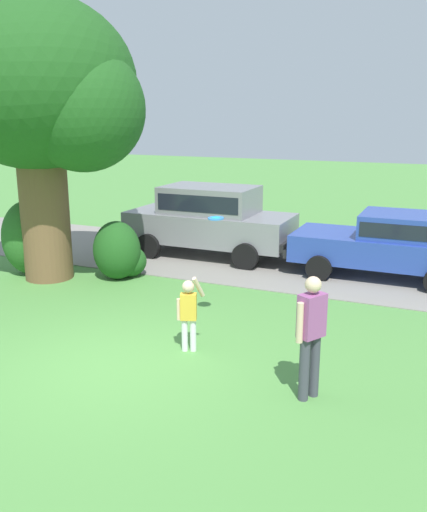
{
  "coord_description": "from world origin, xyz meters",
  "views": [
    {
      "loc": [
        4.68,
        -6.56,
        3.79
      ],
      "look_at": [
        0.44,
        2.97,
        1.1
      ],
      "focal_mm": 38.64,
      "sensor_mm": 36.0,
      "label": 1
    }
  ],
  "objects_px": {
    "oak_tree_large": "(45,95)",
    "frisbee": "(216,218)",
    "adult_onlooker": "(311,331)",
    "parked_sedan": "(388,242)",
    "child_thrower": "(189,310)",
    "parked_suv": "(210,217)"
  },
  "relations": [
    {
      "from": "oak_tree_large",
      "to": "frisbee",
      "type": "height_order",
      "value": "oak_tree_large"
    },
    {
      "from": "adult_onlooker",
      "to": "parked_sedan",
      "type": "bearing_deg",
      "value": 88.09
    },
    {
      "from": "frisbee",
      "to": "child_thrower",
      "type": "bearing_deg",
      "value": -89.97
    },
    {
      "from": "parked_sedan",
      "to": "adult_onlooker",
      "type": "bearing_deg",
      "value": -91.91
    },
    {
      "from": "adult_onlooker",
      "to": "oak_tree_large",
      "type": "bearing_deg",
      "value": 154.97
    },
    {
      "from": "frisbee",
      "to": "adult_onlooker",
      "type": "relative_size",
      "value": 0.16
    },
    {
      "from": "parked_sedan",
      "to": "oak_tree_large",
      "type": "bearing_deg",
      "value": -155.72
    },
    {
      "from": "child_thrower",
      "to": "frisbee",
      "type": "relative_size",
      "value": 4.58
    },
    {
      "from": "oak_tree_large",
      "to": "child_thrower",
      "type": "xyz_separation_m",
      "value": [
        4.76,
        -2.52,
        -3.5
      ]
    },
    {
      "from": "parked_sedan",
      "to": "frisbee",
      "type": "bearing_deg",
      "value": -117.37
    },
    {
      "from": "oak_tree_large",
      "to": "parked_sedan",
      "type": "bearing_deg",
      "value": 24.28
    },
    {
      "from": "oak_tree_large",
      "to": "parked_suv",
      "type": "height_order",
      "value": "oak_tree_large"
    },
    {
      "from": "oak_tree_large",
      "to": "child_thrower",
      "type": "bearing_deg",
      "value": -27.9
    },
    {
      "from": "parked_suv",
      "to": "parked_sedan",
      "type": "bearing_deg",
      "value": -1.94
    },
    {
      "from": "parked_sedan",
      "to": "frisbee",
      "type": "xyz_separation_m",
      "value": [
        -2.41,
        -4.65,
        1.19
      ]
    },
    {
      "from": "parked_sedan",
      "to": "parked_suv",
      "type": "height_order",
      "value": "parked_suv"
    },
    {
      "from": "child_thrower",
      "to": "frisbee",
      "type": "bearing_deg",
      "value": 90.03
    },
    {
      "from": "child_thrower",
      "to": "frisbee",
      "type": "xyz_separation_m",
      "value": [
        -0.0,
        1.1,
        1.32
      ]
    },
    {
      "from": "parked_sedan",
      "to": "adult_onlooker",
      "type": "height_order",
      "value": "adult_onlooker"
    },
    {
      "from": "parked_sedan",
      "to": "child_thrower",
      "type": "height_order",
      "value": "parked_sedan"
    },
    {
      "from": "oak_tree_large",
      "to": "adult_onlooker",
      "type": "xyz_separation_m",
      "value": [
        6.95,
        -3.25,
        -3.23
      ]
    },
    {
      "from": "parked_suv",
      "to": "oak_tree_large",
      "type": "bearing_deg",
      "value": -126.0
    }
  ]
}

